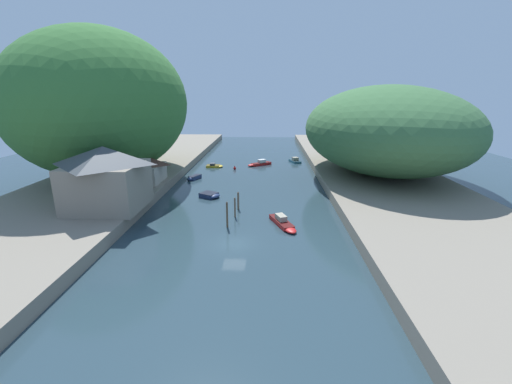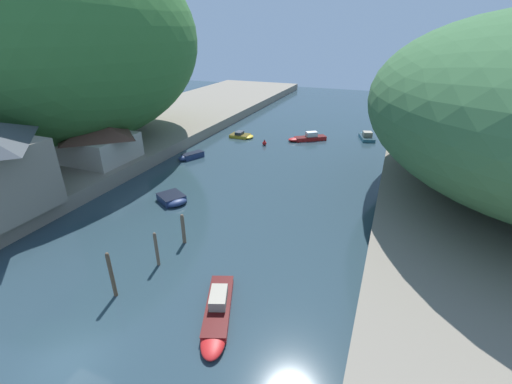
% 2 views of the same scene
% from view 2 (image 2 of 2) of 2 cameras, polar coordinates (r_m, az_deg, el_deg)
% --- Properties ---
extents(water_surface, '(130.00, 130.00, 0.00)m').
position_cam_2_polar(water_surface, '(42.75, 2.18, 4.30)').
color(water_surface, '#283D47').
rests_on(water_surface, ground).
extents(left_bank, '(22.00, 120.00, 1.52)m').
position_cam_2_polar(left_bank, '(55.15, -22.45, 8.12)').
color(left_bank, gray).
rests_on(left_bank, ground).
extents(right_bank, '(22.00, 120.00, 1.52)m').
position_cam_2_polar(right_bank, '(41.74, 35.25, -0.02)').
color(right_bank, gray).
rests_on(right_bank, ground).
extents(hillside_left, '(28.12, 39.37, 25.16)m').
position_cam_2_polar(hillside_left, '(51.66, -28.71, 21.16)').
color(hillside_left, '#387033').
rests_on(hillside_left, left_bank).
extents(boathouse_shed, '(8.15, 7.22, 4.85)m').
position_cam_2_polar(boathouse_shed, '(43.98, -25.09, 8.05)').
color(boathouse_shed, '#B2A899').
rests_on(boathouse_shed, left_bank).
extents(boat_navy_launch, '(3.13, 5.11, 1.22)m').
position_cam_2_polar(boat_navy_launch, '(56.73, 17.90, 8.85)').
color(boat_navy_launch, teal).
rests_on(boat_navy_launch, water_surface).
extents(boat_white_cruiser, '(3.57, 6.41, 1.16)m').
position_cam_2_polar(boat_white_cruiser, '(21.45, -6.47, -19.39)').
color(boat_white_cruiser, red).
rests_on(boat_white_cruiser, water_surface).
extents(boat_near_quay, '(3.69, 3.34, 0.72)m').
position_cam_2_polar(boat_near_quay, '(34.55, -13.66, -1.18)').
color(boat_near_quay, navy).
rests_on(boat_near_quay, water_surface).
extents(boat_far_upstream, '(2.54, 3.81, 0.73)m').
position_cam_2_polar(boat_far_upstream, '(46.01, -10.94, 5.88)').
color(boat_far_upstream, navy).
rests_on(boat_far_upstream, water_surface).
extents(boat_mid_channel, '(3.68, 2.22, 0.89)m').
position_cam_2_polar(boat_mid_channel, '(54.73, -2.33, 9.39)').
color(boat_mid_channel, gold).
rests_on(boat_mid_channel, water_surface).
extents(boat_cabin_cruiser, '(5.71, 4.69, 1.30)m').
position_cam_2_polar(boat_cabin_cruiser, '(53.63, 8.47, 8.92)').
color(boat_cabin_cruiser, red).
rests_on(boat_cabin_cruiser, water_surface).
extents(mooring_post_nearest, '(0.25, 0.25, 3.31)m').
position_cam_2_polar(mooring_post_nearest, '(23.61, -22.95, -12.57)').
color(mooring_post_nearest, brown).
rests_on(mooring_post_nearest, water_surface).
extents(mooring_post_second, '(0.23, 0.23, 2.72)m').
position_cam_2_polar(mooring_post_second, '(25.55, -16.25, -9.10)').
color(mooring_post_second, brown).
rests_on(mooring_post_second, water_surface).
extents(mooring_post_middle, '(0.29, 0.29, 2.58)m').
position_cam_2_polar(mooring_post_middle, '(27.59, -12.04, -5.98)').
color(mooring_post_middle, brown).
rests_on(mooring_post_middle, water_surface).
extents(channel_buoy_near, '(0.61, 0.61, 0.92)m').
position_cam_2_polar(channel_buoy_near, '(50.69, 1.42, 8.17)').
color(channel_buoy_near, red).
rests_on(channel_buoy_near, water_surface).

